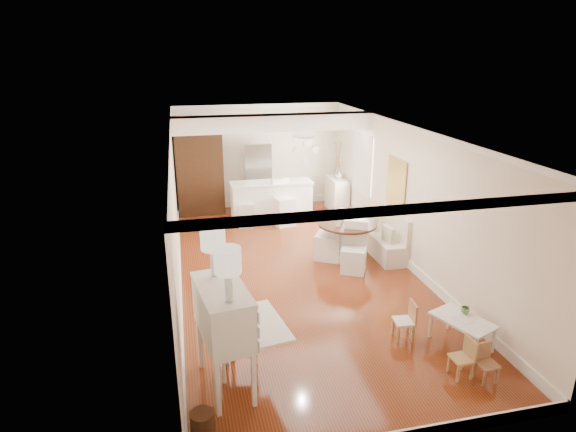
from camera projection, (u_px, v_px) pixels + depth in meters
name	position (u px, v px, depth m)	size (l,w,h in m)	color
room	(295.00, 170.00, 9.12)	(9.00, 9.04, 2.82)	brown
secretary_bureau	(224.00, 338.00, 6.04)	(1.11, 1.14, 1.43)	white
gustavian_armchair	(239.00, 344.00, 6.36)	(0.52, 0.52, 0.90)	silver
wicker_basket	(202.00, 423.00, 5.44)	(0.28, 0.28, 0.28)	#482816
kids_table	(461.00, 332.00, 7.07)	(0.52, 0.86, 0.43)	white
kids_chair_a	(462.00, 358.00, 6.37)	(0.27, 0.27, 0.56)	tan
kids_chair_b	(404.00, 321.00, 7.19)	(0.30, 0.30, 0.61)	tan
kids_chair_c	(487.00, 363.00, 6.28)	(0.25, 0.25, 0.52)	#9A6746
banquette	(382.00, 232.00, 10.18)	(0.52, 1.60, 0.98)	silver
dining_table	(347.00, 241.00, 9.92)	(1.20, 1.20, 0.82)	#4A2717
slip_chair_near	(354.00, 248.00, 9.37)	(0.46, 0.48, 0.98)	white
slip_chair_far	(329.00, 235.00, 9.95)	(0.50, 0.52, 1.06)	white
breakfast_counter	(271.00, 202.00, 12.17)	(2.05, 0.65, 1.03)	white
bar_stool_left	(245.00, 207.00, 11.83)	(0.38, 0.38, 0.96)	silver
bar_stool_right	(284.00, 203.00, 11.86)	(0.46, 0.46, 1.15)	white
pantry_cabinet	(200.00, 171.00, 12.60)	(1.20, 0.60, 2.30)	#381E11
fridge	(271.00, 176.00, 13.05)	(0.75, 0.65, 1.80)	silver
sideboard	(337.00, 194.00, 13.03)	(0.42, 0.94, 0.90)	beige
pencil_cup	(465.00, 310.00, 7.14)	(0.12, 0.12, 0.10)	#5E9255
branch_vase	(339.00, 175.00, 12.87)	(0.18, 0.18, 0.18)	white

